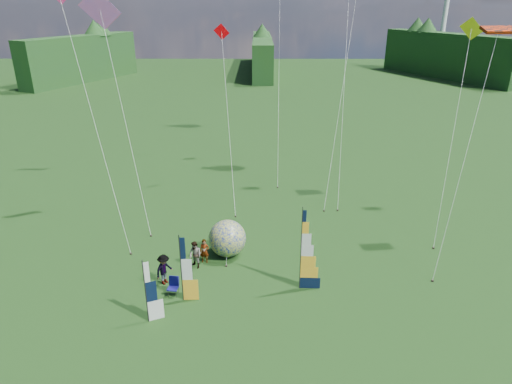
{
  "coord_description": "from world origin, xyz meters",
  "views": [
    {
      "loc": [
        -0.9,
        -18.17,
        14.88
      ],
      "look_at": [
        -1.0,
        4.0,
        5.5
      ],
      "focal_mm": 32.0,
      "sensor_mm": 36.0,
      "label": 1
    }
  ],
  "objects_px": {
    "spectator_c": "(164,269)",
    "camp_chair": "(173,287)",
    "side_banner_left": "(181,270)",
    "spectator_a": "(204,251)",
    "spectator_d": "(226,239)",
    "side_banner_far": "(146,293)",
    "bol_inflatable": "(227,238)",
    "spectator_b": "(195,255)",
    "feather_banner_main": "(301,250)",
    "kite_whale": "(347,35)"
  },
  "relations": [
    {
      "from": "feather_banner_main",
      "to": "spectator_d",
      "type": "bearing_deg",
      "value": 139.04
    },
    {
      "from": "bol_inflatable",
      "to": "spectator_a",
      "type": "distance_m",
      "value": 1.66
    },
    {
      "from": "feather_banner_main",
      "to": "camp_chair",
      "type": "relative_size",
      "value": 4.61
    },
    {
      "from": "side_banner_far",
      "to": "spectator_a",
      "type": "distance_m",
      "value": 6.09
    },
    {
      "from": "side_banner_far",
      "to": "spectator_c",
      "type": "relative_size",
      "value": 1.87
    },
    {
      "from": "spectator_a",
      "to": "spectator_c",
      "type": "xyz_separation_m",
      "value": [
        -2.02,
        -2.26,
        0.14
      ]
    },
    {
      "from": "feather_banner_main",
      "to": "spectator_c",
      "type": "relative_size",
      "value": 2.63
    },
    {
      "from": "side_banner_left",
      "to": "spectator_a",
      "type": "distance_m",
      "value": 4.06
    },
    {
      "from": "feather_banner_main",
      "to": "camp_chair",
      "type": "distance_m",
      "value": 7.21
    },
    {
      "from": "side_banner_far",
      "to": "bol_inflatable",
      "type": "height_order",
      "value": "side_banner_far"
    },
    {
      "from": "spectator_c",
      "to": "spectator_d",
      "type": "bearing_deg",
      "value": -7.92
    },
    {
      "from": "feather_banner_main",
      "to": "bol_inflatable",
      "type": "relative_size",
      "value": 2.06
    },
    {
      "from": "side_banner_left",
      "to": "spectator_c",
      "type": "xyz_separation_m",
      "value": [
        -1.27,
        1.57,
        -0.99
      ]
    },
    {
      "from": "feather_banner_main",
      "to": "bol_inflatable",
      "type": "xyz_separation_m",
      "value": [
        -4.23,
        3.59,
        -1.23
      ]
    },
    {
      "from": "feather_banner_main",
      "to": "side_banner_left",
      "type": "xyz_separation_m",
      "value": [
        -6.32,
        -1.14,
        -0.5
      ]
    },
    {
      "from": "side_banner_left",
      "to": "bol_inflatable",
      "type": "bearing_deg",
      "value": 64.83
    },
    {
      "from": "spectator_b",
      "to": "spectator_d",
      "type": "distance_m",
      "value": 2.64
    },
    {
      "from": "bol_inflatable",
      "to": "spectator_d",
      "type": "bearing_deg",
      "value": 105.38
    },
    {
      "from": "feather_banner_main",
      "to": "kite_whale",
      "type": "distance_m",
      "value": 20.15
    },
    {
      "from": "side_banner_far",
      "to": "kite_whale",
      "type": "height_order",
      "value": "kite_whale"
    },
    {
      "from": "feather_banner_main",
      "to": "side_banner_left",
      "type": "bearing_deg",
      "value": -167.33
    },
    {
      "from": "side_banner_left",
      "to": "spectator_d",
      "type": "bearing_deg",
      "value": 68.59
    },
    {
      "from": "spectator_a",
      "to": "kite_whale",
      "type": "distance_m",
      "value": 21.0
    },
    {
      "from": "side_banner_left",
      "to": "side_banner_far",
      "type": "relative_size",
      "value": 1.11
    },
    {
      "from": "camp_chair",
      "to": "kite_whale",
      "type": "distance_m",
      "value": 24.18
    },
    {
      "from": "spectator_b",
      "to": "side_banner_left",
      "type": "bearing_deg",
      "value": -55.49
    },
    {
      "from": "side_banner_left",
      "to": "camp_chair",
      "type": "distance_m",
      "value": 1.57
    },
    {
      "from": "spectator_c",
      "to": "camp_chair",
      "type": "height_order",
      "value": "spectator_c"
    },
    {
      "from": "side_banner_left",
      "to": "spectator_d",
      "type": "distance_m",
      "value": 5.73
    },
    {
      "from": "side_banner_left",
      "to": "kite_whale",
      "type": "bearing_deg",
      "value": 57.15
    },
    {
      "from": "kite_whale",
      "to": "side_banner_left",
      "type": "bearing_deg",
      "value": -99.67
    },
    {
      "from": "side_banner_left",
      "to": "side_banner_far",
      "type": "distance_m",
      "value": 2.31
    },
    {
      "from": "spectator_d",
      "to": "camp_chair",
      "type": "bearing_deg",
      "value": 81.65
    },
    {
      "from": "side_banner_far",
      "to": "spectator_d",
      "type": "xyz_separation_m",
      "value": [
        3.41,
        7.06,
        -0.88
      ]
    },
    {
      "from": "spectator_a",
      "to": "camp_chair",
      "type": "distance_m",
      "value": 3.66
    },
    {
      "from": "feather_banner_main",
      "to": "camp_chair",
      "type": "xyz_separation_m",
      "value": [
        -6.93,
        -0.7,
        -1.88
      ]
    },
    {
      "from": "kite_whale",
      "to": "bol_inflatable",
      "type": "bearing_deg",
      "value": -102.14
    },
    {
      "from": "side_banner_far",
      "to": "kite_whale",
      "type": "relative_size",
      "value": 0.14
    },
    {
      "from": "spectator_a",
      "to": "bol_inflatable",
      "type": "bearing_deg",
      "value": 36.19
    },
    {
      "from": "side_banner_left",
      "to": "spectator_b",
      "type": "bearing_deg",
      "value": 84.17
    },
    {
      "from": "spectator_d",
      "to": "camp_chair",
      "type": "relative_size",
      "value": 1.6
    },
    {
      "from": "feather_banner_main",
      "to": "spectator_d",
      "type": "height_order",
      "value": "feather_banner_main"
    },
    {
      "from": "side_banner_left",
      "to": "spectator_c",
      "type": "distance_m",
      "value": 2.25
    },
    {
      "from": "side_banner_far",
      "to": "feather_banner_main",
      "type": "bearing_deg",
      "value": -2.21
    },
    {
      "from": "bol_inflatable",
      "to": "camp_chair",
      "type": "height_order",
      "value": "bol_inflatable"
    },
    {
      "from": "spectator_a",
      "to": "spectator_b",
      "type": "bearing_deg",
      "value": -127.0
    },
    {
      "from": "spectator_d",
      "to": "side_banner_left",
      "type": "bearing_deg",
      "value": 89.27
    },
    {
      "from": "bol_inflatable",
      "to": "feather_banner_main",
      "type": "bearing_deg",
      "value": -40.3
    },
    {
      "from": "bol_inflatable",
      "to": "spectator_a",
      "type": "height_order",
      "value": "bol_inflatable"
    },
    {
      "from": "spectator_b",
      "to": "spectator_c",
      "type": "distance_m",
      "value": 2.27
    }
  ]
}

